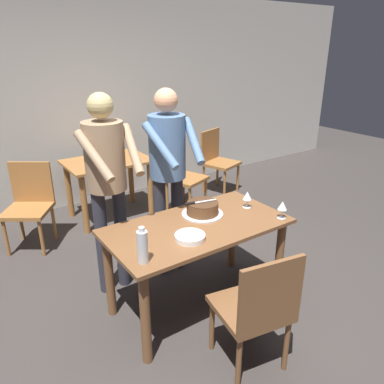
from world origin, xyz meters
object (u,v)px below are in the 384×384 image
object	(u,v)px
cake_knife	(194,203)
wine_glass_far	(282,206)
cake_on_platter	(202,209)
background_table	(108,173)
background_chair_3	(217,159)
plate_stack	(190,237)
person_cutting_cake	(168,164)
water_bottle	(143,246)
wine_glass_near	(247,196)
person_standing_beside	(107,174)
background_chair_0	(30,202)
main_dining_table	(197,239)
background_chair_1	(182,173)
chair_near_side	(257,307)

from	to	relation	value
cake_knife	wine_glass_far	world-z (taller)	wine_glass_far
cake_on_platter	background_table	world-z (taller)	cake_on_platter
cake_on_platter	background_chair_3	world-z (taller)	background_chair_3
plate_stack	person_cutting_cake	size ratio (longest dim) A/B	0.13
wine_glass_far	water_bottle	bearing A→B (deg)	177.68
plate_stack	wine_glass_near	world-z (taller)	wine_glass_near
background_chair_3	background_table	bearing A→B (deg)	178.21
person_standing_beside	background_chair_0	xyz separation A→B (m)	(-0.40, 1.24, -0.58)
cake_on_platter	background_table	bearing A→B (deg)	90.67
cake_on_platter	wine_glass_far	bearing A→B (deg)	-40.32
person_standing_beside	background_chair_0	distance (m)	1.43
main_dining_table	wine_glass_near	size ratio (longest dim) A/B	9.83
background_chair_1	background_chair_3	world-z (taller)	same
cake_knife	cake_on_platter	bearing A→B (deg)	-12.22
cake_on_platter	wine_glass_near	xyz separation A→B (m)	(0.40, -0.10, 0.05)
plate_stack	person_standing_beside	xyz separation A→B (m)	(-0.28, 0.78, 0.31)
plate_stack	background_chair_3	bearing A→B (deg)	47.83
background_chair_1	background_chair_3	xyz separation A→B (m)	(0.79, 0.26, 0.00)
wine_glass_far	chair_near_side	size ratio (longest dim) A/B	0.16
cake_knife	person_standing_beside	size ratio (longest dim) A/B	0.16
cake_knife	plate_stack	distance (m)	0.40
plate_stack	background_table	distance (m)	2.24
main_dining_table	background_chair_1	distance (m)	2.00
person_standing_beside	background_chair_3	world-z (taller)	person_standing_beside
cake_knife	background_chair_3	distance (m)	2.55
chair_near_side	background_table	distance (m)	2.81
chair_near_side	water_bottle	bearing A→B (deg)	135.71
main_dining_table	water_bottle	bearing A→B (deg)	-158.20
main_dining_table	cake_knife	xyz separation A→B (m)	(0.07, 0.14, 0.25)
wine_glass_far	background_chair_3	distance (m)	2.58
person_cutting_cake	chair_near_side	distance (m)	1.47
cake_on_platter	background_chair_1	xyz separation A→B (m)	(0.85, 1.61, -0.31)
cake_knife	background_chair_3	world-z (taller)	background_chair_3
plate_stack	chair_near_side	xyz separation A→B (m)	(0.11, -0.59, -0.28)
main_dining_table	background_chair_1	size ratio (longest dim) A/B	1.57
wine_glass_near	wine_glass_far	size ratio (longest dim) A/B	1.00
background_chair_1	chair_near_side	bearing A→B (deg)	-112.98
cake_on_platter	plate_stack	world-z (taller)	cake_on_platter
cake_knife	chair_near_side	xyz separation A→B (m)	(-0.14, -0.89, -0.37)
wine_glass_near	chair_near_side	world-z (taller)	chair_near_side
chair_near_side	background_chair_0	size ratio (longest dim) A/B	1.00
plate_stack	cake_on_platter	bearing A→B (deg)	41.91
person_cutting_cake	background_chair_3	bearing A→B (deg)	40.09
wine_glass_far	water_bottle	size ratio (longest dim) A/B	0.58
main_dining_table	background_chair_0	distance (m)	2.05
person_standing_beside	background_table	distance (m)	1.62
main_dining_table	background_chair_1	xyz separation A→B (m)	(0.99, 1.74, -0.13)
person_cutting_cake	person_standing_beside	world-z (taller)	same
plate_stack	person_standing_beside	world-z (taller)	person_standing_beside
cake_on_platter	cake_knife	size ratio (longest dim) A/B	1.27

